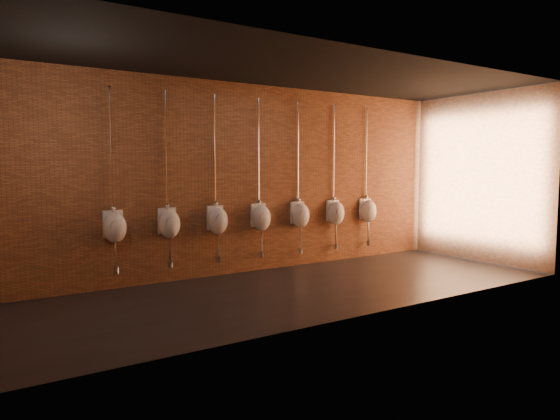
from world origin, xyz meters
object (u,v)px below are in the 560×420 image
at_px(urinal_0, 115,226).
at_px(urinal_2, 218,220).
at_px(urinal_4, 300,215).
at_px(urinal_5, 336,212).
at_px(urinal_6, 368,210).
at_px(urinal_1, 169,223).
at_px(urinal_3, 261,217).

distance_m(urinal_0, urinal_2, 1.64).
xyz_separation_m(urinal_0, urinal_4, (3.29, 0.00, 0.00)).
xyz_separation_m(urinal_0, urinal_2, (1.64, 0.00, 0.00)).
xyz_separation_m(urinal_4, urinal_5, (0.82, 0.00, 0.00)).
bearing_deg(urinal_6, urinal_1, 180.00).
bearing_deg(urinal_4, urinal_5, 0.00).
bearing_deg(urinal_6, urinal_2, 180.00).
xyz_separation_m(urinal_3, urinal_5, (1.64, 0.00, 0.00)).
distance_m(urinal_4, urinal_6, 1.64).
bearing_deg(urinal_1, urinal_5, 0.00).
xyz_separation_m(urinal_1, urinal_6, (4.11, 0.00, 0.00)).
bearing_deg(urinal_6, urinal_0, 180.00).
relative_size(urinal_1, urinal_4, 1.00).
distance_m(urinal_1, urinal_5, 3.29).
xyz_separation_m(urinal_2, urinal_3, (0.82, 0.00, 0.00)).
bearing_deg(urinal_4, urinal_3, 180.00).
bearing_deg(urinal_1, urinal_2, 0.00).
xyz_separation_m(urinal_3, urinal_6, (2.47, 0.00, 0.00)).
height_order(urinal_1, urinal_3, same).
height_order(urinal_0, urinal_2, same).
distance_m(urinal_4, urinal_5, 0.82).
bearing_deg(urinal_2, urinal_1, 180.00).
relative_size(urinal_0, urinal_2, 1.00).
bearing_deg(urinal_3, urinal_6, 0.00).
height_order(urinal_2, urinal_6, same).
bearing_deg(urinal_2, urinal_4, 0.00).
bearing_deg(urinal_6, urinal_5, 180.00).
xyz_separation_m(urinal_1, urinal_4, (2.47, 0.00, 0.00)).
bearing_deg(urinal_0, urinal_3, 0.00).
distance_m(urinal_3, urinal_5, 1.64).
height_order(urinal_2, urinal_5, same).
bearing_deg(urinal_4, urinal_1, 180.00).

